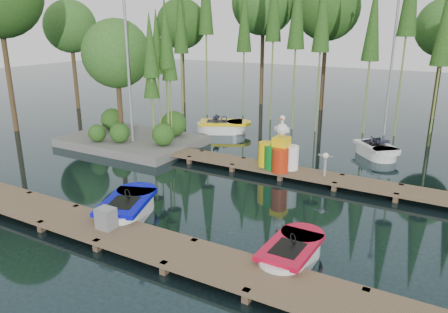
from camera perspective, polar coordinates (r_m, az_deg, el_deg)
The scene contains 15 objects.
ground_plane at distance 15.49m, azimuth -2.53°, elevation -4.09°, with size 90.00×90.00×0.00m, color #192B2E.
near_dock at distance 12.18m, azimuth -14.17°, elevation -9.60°, with size 18.00×1.50×0.50m.
far_dock at distance 17.02m, azimuth 4.84°, elevation -1.33°, with size 15.00×1.20×0.50m.
island at distance 21.05m, azimuth -12.50°, elevation 10.15°, with size 6.20×4.20×6.75m.
tree_screen at distance 24.78m, azimuth 7.00°, elevation 18.22°, with size 34.42×18.53×10.31m.
lamp_island at distance 19.83m, azimuth -12.51°, elevation 12.87°, with size 0.30×0.30×7.25m.
lamp_rear at distance 23.49m, azimuth 21.22°, elevation 12.75°, with size 0.30×0.30×7.25m.
boat_blue at distance 13.47m, azimuth -12.51°, elevation -6.65°, with size 2.11×2.99×0.92m.
boat_red at distance 10.94m, azimuth 8.74°, elevation -12.50°, with size 1.13×2.43×0.81m.
boat_yellow_far at distance 23.12m, azimuth -0.25°, elevation 3.90°, with size 3.15×2.44×1.44m.
boat_white_far at distance 20.08m, azimuth 19.26°, elevation 0.75°, with size 2.54×2.64×1.20m.
utility_cabinet at distance 12.19m, azimuth -15.15°, elevation -7.80°, with size 0.47×0.40×0.58m, color gray.
yellow_barrel at distance 16.77m, azimuth 5.56°, elevation 0.29°, with size 0.62×0.62×0.93m, color yellow.
drum_cluster at distance 16.34m, azimuth 7.48°, elevation 0.29°, with size 1.20×1.10×2.07m.
seagull_post at distance 15.97m, azimuth 13.09°, elevation -0.50°, with size 0.54×0.29×0.87m.
Camera 1 is at (7.82, -12.13, 5.61)m, focal length 35.00 mm.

